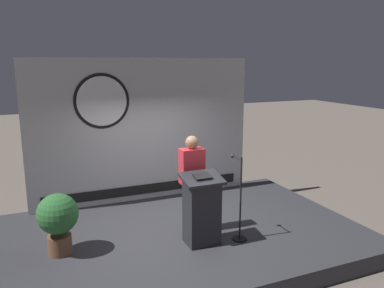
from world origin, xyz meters
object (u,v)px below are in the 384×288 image
at_px(speaker_person, 192,183).
at_px(potted_plant, 58,218).
at_px(podium, 202,210).
at_px(microphone_stand, 239,211).

xyz_separation_m(speaker_person, potted_plant, (-2.19, 0.05, -0.29)).
height_order(speaker_person, potted_plant, speaker_person).
bearing_deg(podium, microphone_stand, -9.80).
xyz_separation_m(speaker_person, microphone_stand, (0.59, -0.59, -0.38)).
relative_size(podium, microphone_stand, 0.83).
height_order(podium, microphone_stand, microphone_stand).
relative_size(podium, speaker_person, 0.69).
distance_m(podium, potted_plant, 2.22).
height_order(podium, potted_plant, podium).
xyz_separation_m(podium, potted_plant, (-2.16, 0.53, 0.01)).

